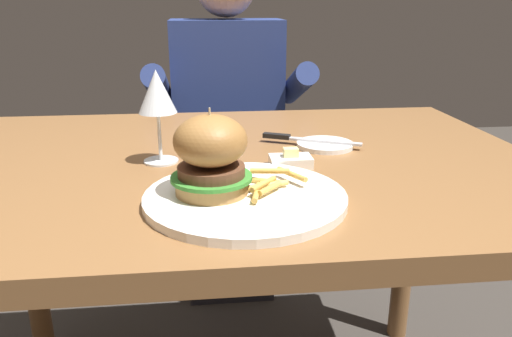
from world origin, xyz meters
The scene contains 9 objects.
dining_table centered at (0.00, 0.00, 0.65)m, with size 1.23×0.87×0.74m.
main_plate centered at (0.01, -0.23, 0.75)m, with size 0.31×0.31×0.01m, color white.
burger_sandwich centered at (-0.04, -0.22, 0.82)m, with size 0.13×0.13×0.13m.
fries_pile centered at (0.04, -0.22, 0.76)m, with size 0.10×0.12×0.02m.
wine_glass centered at (-0.14, -0.01, 0.87)m, with size 0.07×0.07×0.18m.
bread_plate centered at (0.20, 0.05, 0.74)m, with size 0.12×0.12×0.01m, color white.
table_knife centered at (0.16, 0.07, 0.75)m, with size 0.20×0.11×0.01m.
butter_dish centered at (0.11, -0.07, 0.75)m, with size 0.08×0.05×0.04m.
diner_person centered at (0.03, 0.71, 0.56)m, with size 0.51×0.36×1.18m.
Camera 1 is at (-0.06, -0.95, 1.04)m, focal length 35.00 mm.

